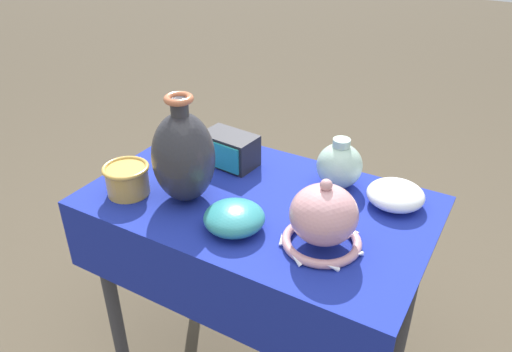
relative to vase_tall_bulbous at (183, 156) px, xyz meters
The scene contains 8 objects.
display_table 0.30m from the vase_tall_bulbous, 24.25° to the left, with size 0.94×0.57×0.68m.
vase_tall_bulbous is the anchor object (origin of this frame).
vase_dome_bell 0.41m from the vase_tall_bulbous, ahead, with size 0.20×0.21×0.19m.
mosaic_tile_box 0.24m from the vase_tall_bulbous, 90.36° to the left, with size 0.17×0.12×0.10m.
jar_round_celadon 0.44m from the vase_tall_bulbous, 38.85° to the left, with size 0.13×0.13×0.15m.
bowl_shallow_porcelain 0.58m from the vase_tall_bulbous, 26.62° to the left, with size 0.15×0.15×0.06m, color white.
bowl_shallow_teal 0.22m from the vase_tall_bulbous, 15.93° to the right, with size 0.15×0.15×0.07m, color teal.
cup_wide_ochre 0.19m from the vase_tall_bulbous, 158.47° to the right, with size 0.13×0.13×0.09m.
Camera 1 is at (0.57, -1.00, 1.44)m, focal length 35.00 mm.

